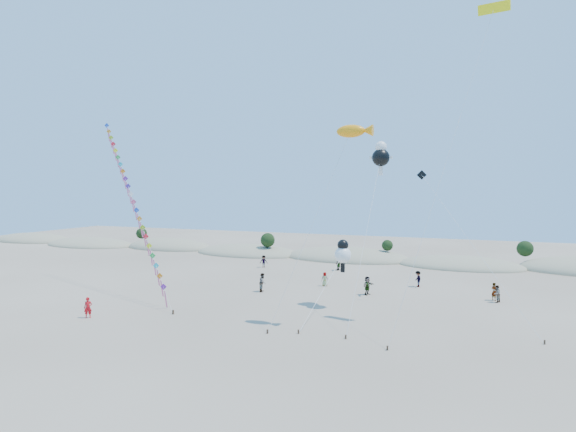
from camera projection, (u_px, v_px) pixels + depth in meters
The scene contains 10 objects.
ground at pixel (159, 360), 29.48m from camera, with size 160.00×160.00×0.00m, color #83705B.
dune_ridge at pixel (353, 258), 70.99m from camera, with size 145.30×11.49×5.57m.
kite_train at pixel (131, 196), 49.35m from camera, with size 18.20×12.57×18.51m.
fish_kite at pixel (354, 132), 36.25m from camera, with size 6.66×5.07×15.34m.
cartoon_kite_low at pixel (343, 253), 42.10m from camera, with size 1.76×9.34×6.05m.
cartoon_kite_high at pixel (381, 156), 42.36m from camera, with size 2.00×11.28×14.67m.
parafoil_kite at pixel (492, 14), 36.51m from camera, with size 7.34×10.25×24.69m.
dark_kite at pixel (453, 218), 40.57m from camera, with size 9.77×10.10×12.21m.
flyer_foreground at pixel (88, 308), 38.98m from camera, with size 0.62×0.40×1.69m, color red.
beachgoers at pixel (374, 279), 51.03m from camera, with size 36.49×16.41×1.90m.
Camera 1 is at (17.98, -23.97, 10.59)m, focal length 30.00 mm.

